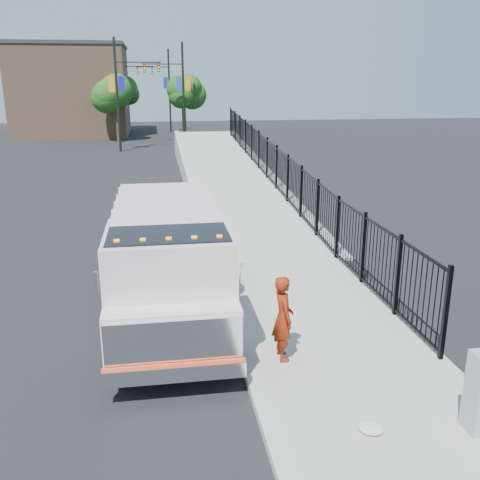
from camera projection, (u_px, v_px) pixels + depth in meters
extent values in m
plane|color=black|center=(236.00, 330.00, 11.37)|extent=(120.00, 120.00, 0.00)
cube|color=#9E998E|center=(357.00, 368.00, 9.75)|extent=(3.55, 12.00, 0.12)
cube|color=#ADAAA3|center=(253.00, 376.00, 9.46)|extent=(0.30, 12.00, 0.16)
cube|color=#9E998E|center=(231.00, 186.00, 26.82)|extent=(3.95, 24.06, 3.19)
cube|color=black|center=(276.00, 182.00, 22.99)|extent=(0.10, 28.00, 1.80)
cube|color=black|center=(169.00, 286.00, 12.38)|extent=(0.99, 6.61, 0.21)
cube|color=silver|center=(170.00, 281.00, 9.98)|extent=(2.29, 2.15, 1.94)
cube|color=silver|center=(173.00, 334.00, 8.97)|extent=(2.29, 0.69, 0.97)
cube|color=silver|center=(174.00, 344.00, 8.63)|extent=(2.24, 0.08, 0.83)
cube|color=silver|center=(175.00, 373.00, 8.70)|extent=(2.33, 0.18, 0.27)
cube|color=#DB431E|center=(175.00, 365.00, 8.66)|extent=(2.33, 0.06, 0.06)
cube|color=black|center=(169.00, 255.00, 9.58)|extent=(2.14, 1.27, 0.83)
cube|color=silver|center=(166.00, 231.00, 13.29)|extent=(2.34, 4.09, 1.65)
cube|color=silver|center=(96.00, 281.00, 8.76)|extent=(0.06, 0.06, 0.34)
cube|color=silver|center=(242.00, 273.00, 9.11)|extent=(0.06, 0.06, 0.34)
cube|color=orange|center=(117.00, 241.00, 9.02)|extent=(0.10, 0.08, 0.06)
cube|color=orange|center=(143.00, 240.00, 9.08)|extent=(0.10, 0.08, 0.06)
cube|color=orange|center=(169.00, 239.00, 9.14)|extent=(0.10, 0.08, 0.06)
cube|color=orange|center=(194.00, 238.00, 9.21)|extent=(0.10, 0.08, 0.06)
cube|color=orange|center=(219.00, 237.00, 9.27)|extent=(0.10, 0.08, 0.06)
cylinder|color=black|center=(115.00, 352.00, 9.48)|extent=(0.31, 0.97, 0.97)
cylinder|color=black|center=(229.00, 343.00, 9.78)|extent=(0.31, 0.97, 0.97)
cylinder|color=black|center=(128.00, 264.00, 13.99)|extent=(0.31, 0.97, 0.97)
cylinder|color=black|center=(205.00, 260.00, 14.29)|extent=(0.31, 0.97, 0.97)
cylinder|color=black|center=(129.00, 251.00, 15.00)|extent=(0.31, 0.97, 0.97)
cylinder|color=black|center=(202.00, 248.00, 15.30)|extent=(0.31, 0.97, 0.97)
imported|color=maroon|center=(283.00, 318.00, 9.78)|extent=(0.42, 0.61, 1.62)
ellipsoid|color=silver|center=(371.00, 427.00, 7.93)|extent=(0.38, 0.38, 0.10)
cylinder|color=black|center=(117.00, 96.00, 38.49)|extent=(0.18, 0.18, 8.00)
cube|color=black|center=(138.00, 62.00, 38.07)|extent=(3.20, 0.08, 0.08)
cube|color=black|center=(159.00, 67.00, 38.38)|extent=(0.18, 0.22, 0.60)
cube|color=navy|center=(122.00, 84.00, 38.31)|extent=(0.45, 0.04, 1.10)
cube|color=orange|center=(112.00, 84.00, 38.21)|extent=(0.45, 0.04, 1.10)
cylinder|color=black|center=(183.00, 94.00, 43.46)|extent=(0.18, 0.18, 8.00)
cube|color=black|center=(162.00, 64.00, 42.56)|extent=(3.20, 0.08, 0.08)
cube|color=black|center=(144.00, 69.00, 42.44)|extent=(0.18, 0.22, 0.60)
cube|color=orange|center=(187.00, 84.00, 43.28)|extent=(0.45, 0.04, 1.10)
cube|color=#273F9E|center=(179.00, 84.00, 43.17)|extent=(0.45, 0.04, 1.10)
cylinder|color=black|center=(120.00, 92.00, 50.49)|extent=(0.18, 0.18, 8.00)
cube|color=black|center=(136.00, 66.00, 50.07)|extent=(3.20, 0.08, 0.08)
cube|color=black|center=(152.00, 70.00, 50.38)|extent=(0.18, 0.22, 0.60)
cube|color=navy|center=(124.00, 83.00, 50.31)|extent=(0.45, 0.04, 1.10)
cube|color=orange|center=(116.00, 83.00, 50.21)|extent=(0.45, 0.04, 1.10)
cylinder|color=black|center=(170.00, 91.00, 53.39)|extent=(0.18, 0.18, 8.00)
cube|color=black|center=(152.00, 67.00, 52.49)|extent=(3.20, 0.08, 0.08)
cube|color=black|center=(138.00, 71.00, 52.37)|extent=(0.18, 0.22, 0.60)
cube|color=#C14F0D|center=(173.00, 83.00, 53.21)|extent=(0.45, 0.04, 1.10)
cube|color=#192B98|center=(166.00, 83.00, 53.11)|extent=(0.45, 0.04, 1.10)
cylinder|color=#382314|center=(118.00, 123.00, 45.08)|extent=(0.36, 0.36, 3.20)
sphere|color=#194714|center=(116.00, 94.00, 44.39)|extent=(2.94, 2.94, 2.94)
cylinder|color=#382314|center=(184.00, 121.00, 47.10)|extent=(0.36, 0.36, 3.20)
sphere|color=#194714|center=(183.00, 93.00, 46.41)|extent=(2.34, 2.34, 2.34)
cylinder|color=#382314|center=(127.00, 114.00, 56.75)|extent=(0.36, 0.36, 3.20)
sphere|color=#194714|center=(125.00, 91.00, 56.05)|extent=(2.59, 2.59, 2.59)
cube|color=#8C664C|center=(73.00, 92.00, 50.49)|extent=(10.00, 10.00, 8.00)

